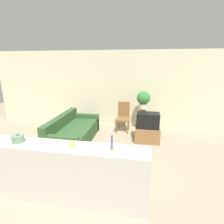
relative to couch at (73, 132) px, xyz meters
The scene contains 12 objects.
ground_plane 1.96m from the couch, 64.74° to the right, with size 14.00×14.00×0.00m, color tan.
wall_back 2.16m from the couch, 63.73° to the left, with size 9.00×0.06×2.70m.
couch is the anchor object (origin of this frame).
tv_stand 2.22m from the couch, 10.57° to the left, with size 0.72×0.58×0.43m.
television 2.24m from the couch, 10.60° to the left, with size 0.66×0.40×0.44m.
wooden_chair 1.79m from the couch, 38.85° to the left, with size 0.44×0.44×1.00m.
plant_stand 2.37m from the couch, 31.19° to the left, with size 0.18×0.18×0.79m.
potted_plant 2.51m from the couch, 31.19° to the left, with size 0.45×0.45×0.59m.
foreground_counter 2.36m from the couch, 69.40° to the right, with size 2.67×0.44×1.00m.
decorative_bowl 2.34m from the couch, 90.24° to the right, with size 0.19×0.19×0.16m.
candle_jar 2.51m from the couch, 66.91° to the right, with size 0.10×0.10×0.09m.
candlestick 2.82m from the couch, 54.44° to the right, with size 0.07×0.07×0.24m.
Camera 1 is at (1.16, -2.80, 2.27)m, focal length 28.00 mm.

